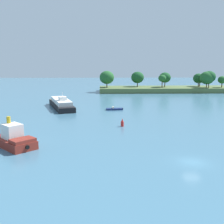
{
  "coord_description": "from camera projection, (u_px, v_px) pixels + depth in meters",
  "views": [
    {
      "loc": [
        -13.6,
        -41.92,
        15.63
      ],
      "look_at": [
        -11.14,
        36.32,
        1.2
      ],
      "focal_mm": 46.61,
      "sensor_mm": 36.0,
      "label": 1
    }
  ],
  "objects": [
    {
      "name": "channel_buoy_red",
      "position": [
        122.0,
        123.0,
        67.74
      ],
      "size": [
        0.7,
        0.7,
        1.9
      ],
      "color": "red",
      "rests_on": "ground"
    },
    {
      "name": "ground_plane",
      "position": [
        192.0,
        162.0,
        44.46
      ],
      "size": [
        400.0,
        400.0,
        0.0
      ],
      "primitive_type": "plane",
      "color": "teal"
    },
    {
      "name": "white_riverboat",
      "position": [
        61.0,
        104.0,
        93.16
      ],
      "size": [
        11.07,
        21.32,
        5.36
      ],
      "color": "black",
      "rests_on": "ground"
    },
    {
      "name": "tugboat",
      "position": [
        14.0,
        139.0,
        52.19
      ],
      "size": [
        9.76,
        9.92,
        5.27
      ],
      "color": "maroon",
      "rests_on": "ground"
    },
    {
      "name": "fishing_skiff",
      "position": [
        114.0,
        109.0,
        89.73
      ],
      "size": [
        5.33,
        2.3,
        1.02
      ],
      "color": "navy",
      "rests_on": "ground"
    },
    {
      "name": "treeline_island",
      "position": [
        167.0,
        85.0,
        138.61
      ],
      "size": [
        63.65,
        15.77,
        10.0
      ],
      "color": "#566B3D",
      "rests_on": "ground"
    }
  ]
}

